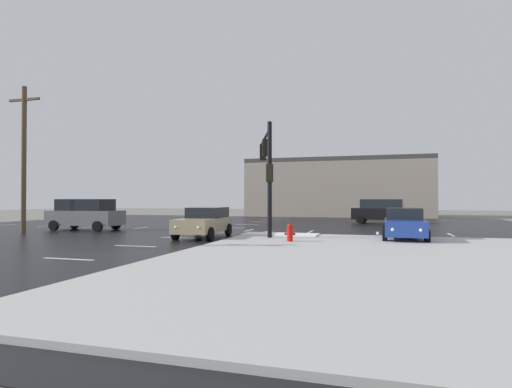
# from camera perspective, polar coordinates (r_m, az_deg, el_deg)

# --- Properties ---
(ground_plane) EXTENTS (120.00, 120.00, 0.00)m
(ground_plane) POSITION_cam_1_polar(r_m,az_deg,el_deg) (27.42, -4.99, -5.00)
(ground_plane) COLOR slate
(road_asphalt) EXTENTS (44.00, 44.00, 0.02)m
(road_asphalt) POSITION_cam_1_polar(r_m,az_deg,el_deg) (27.42, -4.99, -4.98)
(road_asphalt) COLOR black
(road_asphalt) RESTS_ON ground_plane
(sidewalk_corner) EXTENTS (18.00, 18.00, 0.14)m
(sidewalk_corner) POSITION_cam_1_polar(r_m,az_deg,el_deg) (13.79, 25.13, -8.82)
(sidewalk_corner) COLOR #B2B2AD
(sidewalk_corner) RESTS_ON ground_plane
(snow_strip_curbside) EXTENTS (4.00, 1.60, 0.06)m
(snow_strip_curbside) POSITION_cam_1_polar(r_m,az_deg,el_deg) (22.12, 3.40, -5.57)
(snow_strip_curbside) COLOR white
(snow_strip_curbside) RESTS_ON sidewalk_corner
(lane_markings) EXTENTS (36.15, 36.15, 0.01)m
(lane_markings) POSITION_cam_1_polar(r_m,az_deg,el_deg) (25.71, -3.59, -5.23)
(lane_markings) COLOR silver
(lane_markings) RESTS_ON road_asphalt
(traffic_signal_mast) EXTENTS (1.83, 4.73, 5.75)m
(traffic_signal_mast) POSITION_cam_1_polar(r_m,az_deg,el_deg) (21.79, 1.57, 4.40)
(traffic_signal_mast) COLOR black
(traffic_signal_mast) RESTS_ON sidewalk_corner
(fire_hydrant) EXTENTS (0.48, 0.26, 0.79)m
(fire_hydrant) POSITION_cam_1_polar(r_m,az_deg,el_deg) (18.64, 4.72, -5.33)
(fire_hydrant) COLOR red
(fire_hydrant) RESTS_ON sidewalk_corner
(strip_building_background) EXTENTS (21.28, 8.00, 6.88)m
(strip_building_background) POSITION_cam_1_polar(r_m,az_deg,el_deg) (50.65, 11.31, 0.83)
(strip_building_background) COLOR gray
(strip_building_background) RESTS_ON ground_plane
(suv_grey) EXTENTS (4.87, 2.25, 2.03)m
(suv_grey) POSITION_cam_1_polar(r_m,az_deg,el_deg) (29.26, -22.57, -2.54)
(suv_grey) COLOR slate
(suv_grey) RESTS_ON road_asphalt
(sedan_blue) EXTENTS (2.09, 4.57, 1.58)m
(sedan_blue) POSITION_cam_1_polar(r_m,az_deg,el_deg) (21.47, 19.83, -3.84)
(sedan_blue) COLOR navy
(sedan_blue) RESTS_ON road_asphalt
(sedan_tan) EXTENTS (2.23, 4.62, 1.58)m
(sedan_tan) POSITION_cam_1_polar(r_m,az_deg,el_deg) (21.95, -7.12, -3.82)
(sedan_tan) COLOR tan
(sedan_tan) RESTS_ON road_asphalt
(suv_black) EXTENTS (4.99, 2.58, 2.03)m
(suv_black) POSITION_cam_1_polar(r_m,az_deg,el_deg) (36.09, 17.04, -2.23)
(suv_black) COLOR black
(suv_black) RESTS_ON road_asphalt
(utility_pole_mid) EXTENTS (2.20, 0.28, 8.83)m
(utility_pole_mid) POSITION_cam_1_polar(r_m,az_deg,el_deg) (28.43, -29.50, 4.59)
(utility_pole_mid) COLOR brown
(utility_pole_mid) RESTS_ON ground_plane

